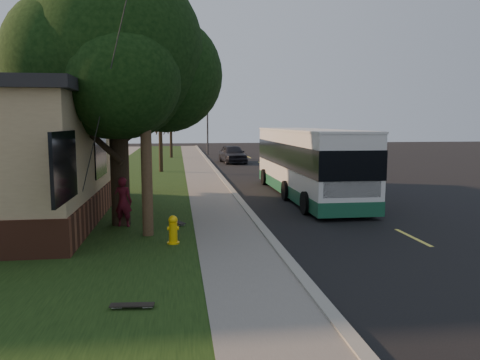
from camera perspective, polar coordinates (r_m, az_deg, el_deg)
name	(u,v)px	position (r m, az deg, el deg)	size (l,w,h in m)	color
ground	(272,243)	(12.61, 3.88, -7.63)	(120.00, 120.00, 0.00)	black
road	(311,188)	(23.10, 8.67, -0.95)	(8.00, 80.00, 0.01)	black
curb	(230,188)	(22.31, -1.24, -1.01)	(0.25, 80.00, 0.12)	gray
sidewalk	(209,189)	(22.23, -3.80, -1.11)	(2.00, 80.00, 0.08)	slate
grass_verge	(134,191)	(22.27, -12.82, -1.27)	(5.00, 80.00, 0.07)	black
fire_hydrant	(173,230)	(12.27, -8.16, -6.02)	(0.32, 0.32, 0.74)	yellow
utility_pole	(144,68)	(13.05, -11.63, 13.24)	(2.86, 3.21, 9.07)	#473321
leafy_tree	(118,55)	(14.83, -14.68, 14.48)	(6.30, 6.00, 7.80)	black
bare_tree_near	(161,139)	(29.99, -9.66, 4.97)	(1.38, 1.21, 4.31)	black
bare_tree_far	(171,136)	(41.97, -8.41, 5.37)	(1.38, 1.21, 4.03)	black
traffic_signal	(208,122)	(46.05, -3.98, 7.02)	(0.18, 0.22, 5.50)	#2D2D30
transit_bus	(307,161)	(20.26, 8.17, 2.32)	(2.47, 10.70, 2.90)	silver
skateboarder	(123,202)	(14.46, -14.07, -2.59)	(0.55, 0.36, 1.51)	#50101B
skateboard_main	(177,222)	(14.65, -7.67, -5.08)	(0.54, 0.84, 0.08)	black
skateboard_spare	(132,305)	(8.38, -13.02, -14.66)	(0.76, 0.25, 0.07)	black
distant_car	(233,154)	(36.83, -0.91, 3.21)	(1.69, 4.20, 1.43)	black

